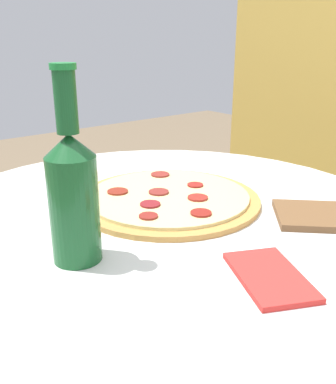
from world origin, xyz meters
The scene contains 5 objects.
table centered at (0.00, 0.00, 0.58)m, with size 0.92×0.92×0.73m.
pizza centered at (-0.04, 0.04, 0.74)m, with size 0.36×0.36×0.02m.
beer_bottle centered at (0.06, -0.20, 0.83)m, with size 0.07×0.07×0.27m.
pizza_paddle centered at (0.21, 0.21, 0.74)m, with size 0.23×0.23×0.02m.
napkin centered at (0.27, -0.03, 0.74)m, with size 0.16×0.13×0.01m.
Camera 1 is at (0.57, -0.44, 1.04)m, focal length 40.00 mm.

